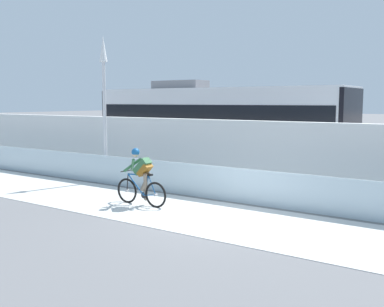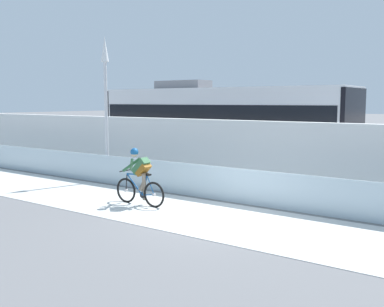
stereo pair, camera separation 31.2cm
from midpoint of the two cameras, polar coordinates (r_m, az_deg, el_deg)
ground_plane at (r=11.42m, az=2.80°, el=-8.10°), size 200.00×200.00×0.00m
bike_path_deck at (r=11.41m, az=2.80°, el=-8.07°), size 32.00×3.20×0.01m
glass_parapet at (r=12.86m, az=7.28°, el=-4.17°), size 32.00×0.05×1.00m
concrete_barrier_wall at (r=14.36m, az=10.71°, el=-0.51°), size 32.00×0.36×2.29m
tram_rail_near at (r=16.79m, az=14.19°, el=-3.50°), size 32.00×0.08×0.01m
tram_rail_far at (r=18.12m, az=15.84°, el=-2.81°), size 32.00×0.08×0.01m
tram at (r=18.94m, az=4.11°, el=3.57°), size 11.06×2.54×3.81m
cyclist_on_bike at (r=12.60m, az=-5.97°, el=-3.09°), size 1.77×0.58×1.61m
lamp_post_antenna at (r=16.41m, az=-10.40°, el=7.90°), size 0.28×0.28×5.20m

